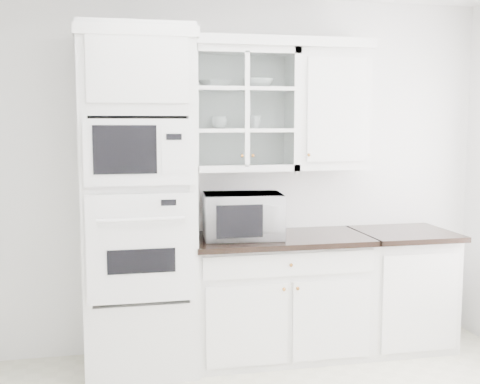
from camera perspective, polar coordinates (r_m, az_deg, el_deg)
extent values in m
cube|color=white|center=(4.65, -0.56, 1.59)|extent=(4.00, 0.02, 2.70)
cube|color=white|center=(4.27, -9.62, -0.98)|extent=(0.76, 0.65, 2.40)
cube|color=white|center=(3.98, -9.35, -5.31)|extent=(0.70, 0.03, 0.72)
cube|color=black|center=(3.98, -9.32, -6.49)|extent=(0.44, 0.01, 0.16)
cube|color=white|center=(3.90, -9.52, 3.71)|extent=(0.70, 0.03, 0.43)
cube|color=black|center=(3.88, -10.85, 3.96)|extent=(0.40, 0.01, 0.31)
cube|color=white|center=(4.61, 3.65, -10.00)|extent=(1.30, 0.60, 0.88)
cube|color=black|center=(4.47, 3.81, -4.46)|extent=(1.32, 0.67, 0.04)
cube|color=white|center=(4.96, 14.98, -9.00)|extent=(0.70, 0.60, 0.88)
cube|color=black|center=(4.83, 15.33, -3.84)|extent=(0.72, 0.67, 0.04)
cube|color=white|center=(4.49, 0.21, 7.80)|extent=(0.80, 0.33, 0.90)
cube|color=white|center=(4.49, 0.21, 5.88)|extent=(0.74, 0.29, 0.02)
cube|color=white|center=(4.50, 0.21, 9.71)|extent=(0.74, 0.29, 0.02)
cube|color=white|center=(4.68, 8.39, 7.68)|extent=(0.55, 0.33, 0.90)
cube|color=white|center=(4.48, -1.07, 14.02)|extent=(2.14, 0.38, 0.07)
imported|color=white|center=(4.38, 0.23, -2.23)|extent=(0.60, 0.52, 0.33)
imported|color=white|center=(4.48, -2.37, 10.20)|extent=(0.29, 0.29, 0.06)
imported|color=white|center=(4.51, 1.72, 10.26)|extent=(0.26, 0.26, 0.07)
imported|color=white|center=(4.46, -1.95, 6.59)|extent=(0.13, 0.13, 0.09)
imported|color=white|center=(4.50, 1.38, 6.66)|extent=(0.13, 0.13, 0.10)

